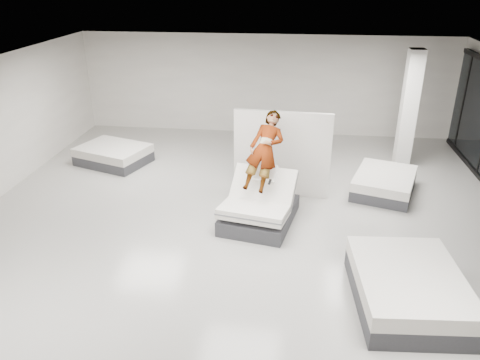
% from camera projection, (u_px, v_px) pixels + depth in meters
% --- Properties ---
extents(room, '(14.00, 14.04, 3.20)m').
position_uv_depth(room, '(240.00, 168.00, 8.84)').
color(room, '#A4A29B').
rests_on(room, ground).
extents(hero_bed, '(1.72, 2.07, 1.19)m').
position_uv_depth(hero_bed, '(259.00, 208.00, 10.06)').
color(hero_bed, '#343439').
rests_on(hero_bed, floor).
extents(person, '(0.99, 1.80, 1.45)m').
position_uv_depth(person, '(264.00, 164.00, 9.98)').
color(person, slate).
rests_on(person, hero_bed).
extents(remote, '(0.08, 0.15, 0.08)m').
position_uv_depth(remote, '(270.00, 182.00, 9.71)').
color(remote, black).
rests_on(remote, person).
extents(divider_panel, '(2.29, 0.27, 2.08)m').
position_uv_depth(divider_panel, '(282.00, 154.00, 11.04)').
color(divider_panel, silver).
rests_on(divider_panel, floor).
extents(flat_bed_right_far, '(1.81, 2.10, 0.49)m').
position_uv_depth(flat_bed_right_far, '(384.00, 183.00, 11.46)').
color(flat_bed_right_far, '#343439').
rests_on(flat_bed_right_far, floor).
extents(flat_bed_right_near, '(1.80, 2.31, 0.60)m').
position_uv_depth(flat_bed_right_near, '(408.00, 288.00, 7.59)').
color(flat_bed_right_near, '#343439').
rests_on(flat_bed_right_near, floor).
extents(flat_bed_left_far, '(2.17, 1.89, 0.50)m').
position_uv_depth(flat_bed_left_far, '(114.00, 155.00, 13.20)').
color(flat_bed_left_far, '#343439').
rests_on(flat_bed_left_far, floor).
extents(column, '(0.40, 0.40, 3.20)m').
position_uv_depth(column, '(409.00, 110.00, 12.48)').
color(column, white).
rests_on(column, floor).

